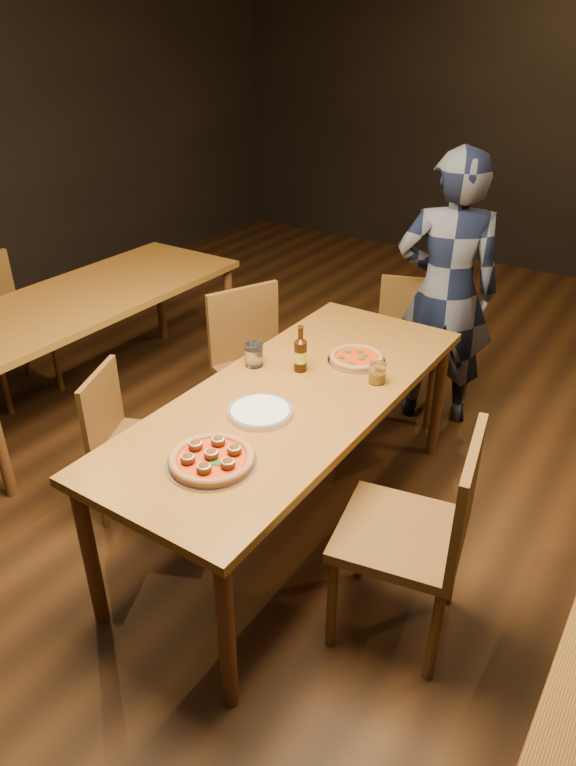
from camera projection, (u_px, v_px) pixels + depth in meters
The scene contains 16 objects.
ground at pixel (294, 522), 3.19m from camera, with size 9.00×9.00×0.00m, color black.
room_shell at pixel (296, 125), 2.29m from camera, with size 9.00×9.00×9.00m.
table_main at pixel (294, 406), 2.86m from camera, with size 0.80×2.00×0.75m.
table_left at pixel (88, 305), 3.90m from camera, with size 0.80×2.00×0.75m.
chair_main_nw at pixel (141, 443), 3.09m from camera, with size 0.38×0.38×0.81m, color #593517, non-canonical shape.
chair_main_sw at pixel (263, 372), 3.58m from camera, with size 0.44×0.44×0.95m, color #593517, non-canonical shape.
chair_main_e at pixel (400, 532), 2.42m from camera, with size 0.46×0.46×0.99m, color #593517, non-canonical shape.
chair_end at pixel (406, 349), 3.93m from camera, with size 0.40×0.40×0.86m, color #593517, non-canonical shape.
chair_nbr_left at pixel (6, 328), 4.09m from camera, with size 0.44×0.44×0.95m, color #593517, non-canonical shape.
pizza_meatball at pixel (212, 459), 2.36m from camera, with size 0.34×0.34×0.06m.
pizza_margherita at pixel (356, 358), 3.08m from camera, with size 0.28×0.28×0.04m.
plate_stack at pixel (260, 412), 2.66m from camera, with size 0.27×0.27×0.03m, color white.
beer_bottle at pixel (300, 355), 2.97m from camera, with size 0.06×0.06×0.22m.
water_glass at pixel (254, 355), 3.03m from camera, with size 0.09×0.09×0.11m, color white.
amber_glass at pixel (377, 373), 2.88m from camera, with size 0.08×0.08×0.10m, color #925F10.
diner at pixel (446, 293), 3.69m from camera, with size 0.60×0.39×1.64m, color black.
Camera 1 is at (1.33, -2.05, 2.17)m, focal length 30.00 mm.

